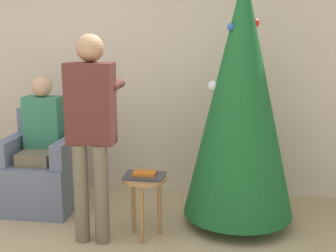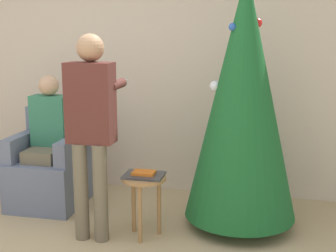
{
  "view_description": "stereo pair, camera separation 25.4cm",
  "coord_description": "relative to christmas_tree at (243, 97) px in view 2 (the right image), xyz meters",
  "views": [
    {
      "loc": [
        1.31,
        -2.66,
        1.75
      ],
      "look_at": [
        0.72,
        1.11,
        0.95
      ],
      "focal_mm": 50.0,
      "sensor_mm": 36.0,
      "label": 1
    },
    {
      "loc": [
        1.55,
        -2.62,
        1.75
      ],
      "look_at": [
        0.72,
        1.11,
        0.95
      ],
      "focal_mm": 50.0,
      "sensor_mm": 36.0,
      "label": 2
    }
  ],
  "objects": [
    {
      "name": "person_seated",
      "position": [
        -1.9,
        0.12,
        -0.45
      ],
      "size": [
        0.36,
        0.46,
        1.3
      ],
      "color": "#6B604C",
      "rests_on": "ground_plane"
    },
    {
      "name": "christmas_tree",
      "position": [
        0.0,
        0.0,
        0.0
      ],
      "size": [
        0.98,
        0.98,
        2.24
      ],
      "color": "brown",
      "rests_on": "ground_plane"
    },
    {
      "name": "side_stool",
      "position": [
        -0.78,
        -0.39,
        -0.74
      ],
      "size": [
        0.37,
        0.37,
        0.53
      ],
      "color": "#A37547",
      "rests_on": "ground_plane"
    },
    {
      "name": "person_standing",
      "position": [
        -1.19,
        -0.5,
        -0.15
      ],
      "size": [
        0.4,
        0.57,
        1.71
      ],
      "color": "#6B604C",
      "rests_on": "ground_plane"
    },
    {
      "name": "laptop",
      "position": [
        -0.78,
        -0.39,
        -0.63
      ],
      "size": [
        0.33,
        0.25,
        0.02
      ],
      "color": "#38383D",
      "rests_on": "side_stool"
    },
    {
      "name": "armchair",
      "position": [
        -1.9,
        0.14,
        -0.82
      ],
      "size": [
        0.67,
        0.7,
        0.96
      ],
      "color": "slate",
      "rests_on": "ground_plane"
    },
    {
      "name": "book",
      "position": [
        -0.78,
        -0.39,
        -0.6
      ],
      "size": [
        0.19,
        0.13,
        0.02
      ],
      "color": "orange",
      "rests_on": "laptop"
    },
    {
      "name": "wall_back",
      "position": [
        -1.31,
        0.85,
        0.18
      ],
      "size": [
        8.0,
        0.06,
        2.7
      ],
      "color": "beige",
      "rests_on": "ground_plane"
    }
  ]
}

